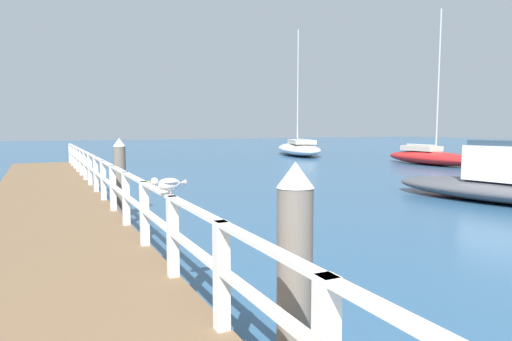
% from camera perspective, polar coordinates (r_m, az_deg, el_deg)
% --- Properties ---
extents(pier_deck, '(2.62, 24.92, 0.44)m').
position_cam_1_polar(pier_deck, '(12.20, -25.11, -4.32)').
color(pier_deck, brown).
rests_on(pier_deck, ground_plane).
extents(pier_railing, '(0.12, 23.44, 0.96)m').
position_cam_1_polar(pier_railing, '(12.17, -19.47, -0.24)').
color(pier_railing, silver).
rests_on(pier_railing, pier_deck).
extents(dock_piling_near, '(0.29, 0.29, 1.94)m').
position_cam_1_polar(dock_piling_near, '(3.60, 4.95, -14.30)').
color(dock_piling_near, '#6B6056').
rests_on(dock_piling_near, ground_plane).
extents(dock_piling_far, '(0.29, 0.29, 1.94)m').
position_cam_1_polar(dock_piling_far, '(11.33, -17.01, -0.87)').
color(dock_piling_far, '#6B6056').
rests_on(dock_piling_far, ground_plane).
extents(seagull_foreground, '(0.48, 0.19, 0.21)m').
position_cam_1_polar(seagull_foreground, '(5.38, -11.18, -1.65)').
color(seagull_foreground, white).
rests_on(seagull_foreground, pier_railing).
extents(boat_0, '(5.47, 9.12, 9.82)m').
position_cam_1_polar(boat_0, '(35.37, 5.48, 2.82)').
color(boat_0, white).
rests_on(boat_0, ground_plane).
extents(boat_1, '(3.41, 6.43, 1.83)m').
position_cam_1_polar(boat_1, '(15.04, 28.70, -1.21)').
color(boat_1, '#4C4C51').
rests_on(boat_1, ground_plane).
extents(boat_2, '(2.00, 6.51, 8.86)m').
position_cam_1_polar(boat_2, '(28.19, 21.45, 1.65)').
color(boat_2, red).
rests_on(boat_2, ground_plane).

